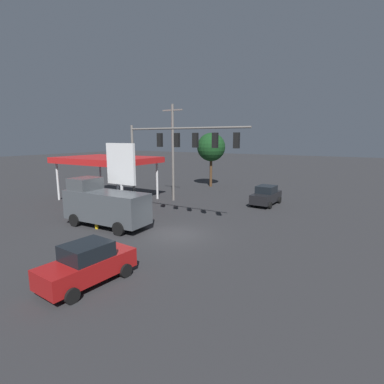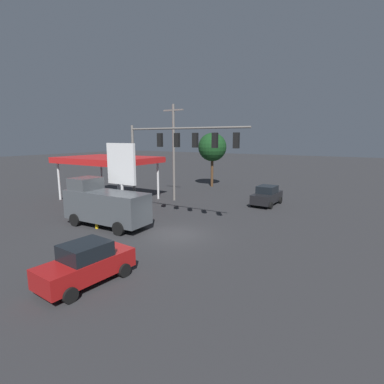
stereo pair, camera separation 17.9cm
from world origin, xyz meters
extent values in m
plane|color=#2D2D30|center=(0.00, 0.00, 0.00)|extent=(200.00, 200.00, 0.00)
cylinder|color=slate|center=(5.17, -1.49, 3.78)|extent=(0.20, 0.20, 7.56)
cylinder|color=slate|center=(0.30, -1.49, 7.26)|extent=(9.74, 0.14, 0.14)
cube|color=black|center=(2.47, -1.49, 6.44)|extent=(0.36, 0.28, 1.00)
sphere|color=#FF4141|center=(2.47, -1.67, 6.74)|extent=(0.22, 0.22, 0.22)
sphere|color=#392305|center=(2.47, -1.67, 6.44)|extent=(0.22, 0.22, 0.22)
sphere|color=black|center=(2.47, -1.67, 6.14)|extent=(0.22, 0.22, 0.22)
cube|color=black|center=(0.95, -1.49, 6.44)|extent=(0.36, 0.28, 1.00)
sphere|color=#FF4141|center=(0.95, -1.67, 6.74)|extent=(0.22, 0.22, 0.22)
sphere|color=#392305|center=(0.95, -1.67, 6.44)|extent=(0.22, 0.22, 0.22)
sphere|color=black|center=(0.95, -1.67, 6.14)|extent=(0.22, 0.22, 0.22)
cube|color=black|center=(-0.57, -1.49, 6.44)|extent=(0.36, 0.28, 1.00)
sphere|color=#FF4141|center=(-0.57, -1.67, 6.74)|extent=(0.22, 0.22, 0.22)
sphere|color=#392305|center=(-0.57, -1.67, 6.44)|extent=(0.22, 0.22, 0.22)
sphere|color=black|center=(-0.57, -1.67, 6.14)|extent=(0.22, 0.22, 0.22)
cube|color=black|center=(-2.09, -1.49, 6.44)|extent=(0.36, 0.28, 1.00)
sphere|color=#FF4141|center=(-2.09, -1.67, 6.74)|extent=(0.22, 0.22, 0.22)
sphere|color=#392305|center=(-2.09, -1.67, 6.44)|extent=(0.22, 0.22, 0.22)
sphere|color=black|center=(-2.09, -1.67, 6.14)|extent=(0.22, 0.22, 0.22)
cube|color=black|center=(-3.61, -1.49, 6.44)|extent=(0.36, 0.28, 1.00)
sphere|color=#FF4141|center=(-3.61, -1.67, 6.74)|extent=(0.22, 0.22, 0.22)
sphere|color=#392305|center=(-3.61, -1.67, 6.44)|extent=(0.22, 0.22, 0.22)
sphere|color=black|center=(-3.61, -1.67, 6.14)|extent=(0.22, 0.22, 0.22)
cylinder|color=slate|center=(6.74, -9.35, 4.98)|extent=(0.26, 0.26, 9.96)
cube|color=slate|center=(6.74, -9.35, 9.36)|extent=(2.40, 0.14, 0.14)
cube|color=red|center=(13.06, -6.14, 4.28)|extent=(9.98, 7.08, 0.60)
cube|color=red|center=(13.06, -9.70, 4.28)|extent=(9.98, 0.06, 0.36)
cylinder|color=silver|center=(8.67, -9.08, 1.99)|extent=(0.24, 0.24, 3.98)
cylinder|color=silver|center=(17.45, -9.08, 1.99)|extent=(0.24, 0.24, 3.98)
cylinder|color=silver|center=(8.67, -3.20, 1.99)|extent=(0.24, 0.24, 3.98)
cylinder|color=silver|center=(17.45, -3.20, 1.99)|extent=(0.24, 0.24, 3.98)
cylinder|color=silver|center=(5.76, -0.73, 3.10)|extent=(0.24, 0.24, 6.19)
cube|color=white|center=(5.76, -0.73, 4.58)|extent=(2.81, 0.24, 3.23)
cube|color=black|center=(5.76, -0.86, 4.58)|extent=(1.97, 0.04, 1.13)
cube|color=#474C51|center=(5.56, 1.16, 1.58)|extent=(6.87, 2.50, 2.20)
cube|color=#45494E|center=(7.66, 1.22, 3.13)|extent=(1.86, 2.17, 0.90)
cylinder|color=black|center=(7.73, 2.39, 0.48)|extent=(0.97, 0.25, 0.96)
cylinder|color=black|center=(7.80, 0.06, 0.48)|extent=(0.97, 0.25, 0.96)
cylinder|color=black|center=(3.31, 2.26, 0.48)|extent=(0.97, 0.25, 0.96)
cylinder|color=black|center=(3.38, -0.08, 0.48)|extent=(0.97, 0.25, 0.96)
cube|color=maroon|center=(-0.42, 7.95, 0.78)|extent=(2.14, 4.53, 0.90)
cube|color=black|center=(-0.42, 7.95, 1.58)|extent=(1.81, 2.12, 0.70)
cylinder|color=black|center=(-1.23, 9.45, 0.33)|extent=(0.27, 0.68, 0.66)
cylinder|color=black|center=(0.61, 9.31, 0.33)|extent=(0.27, 0.68, 0.66)
cylinder|color=black|center=(-1.45, 6.60, 0.33)|extent=(0.27, 0.68, 0.66)
cylinder|color=black|center=(0.38, 6.45, 0.33)|extent=(0.27, 0.68, 0.66)
cube|color=black|center=(-2.41, -12.28, 0.78)|extent=(1.97, 4.47, 0.90)
cube|color=black|center=(-2.41, -12.28, 1.58)|extent=(1.73, 2.06, 0.70)
cylinder|color=black|center=(-3.28, -10.82, 0.33)|extent=(0.24, 0.67, 0.66)
cylinder|color=black|center=(-1.44, -10.89, 0.33)|extent=(0.24, 0.67, 0.66)
cylinder|color=black|center=(-3.38, -13.67, 0.33)|extent=(0.24, 0.67, 0.66)
cylinder|color=black|center=(-1.55, -13.74, 0.33)|extent=(0.24, 0.67, 0.66)
cylinder|color=#4C331E|center=(7.55, -19.54, 2.01)|extent=(0.36, 0.36, 4.03)
sphere|color=#143D19|center=(7.55, -19.54, 5.35)|extent=(3.78, 3.78, 3.78)
cylinder|color=gold|center=(5.82, 1.94, 0.35)|extent=(0.24, 0.24, 0.70)
sphere|color=gold|center=(5.82, 1.94, 0.77)|extent=(0.22, 0.22, 0.22)
camera|label=1|loc=(-11.12, 16.48, 6.63)|focal=28.00mm
camera|label=2|loc=(-11.27, 16.39, 6.63)|focal=28.00mm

